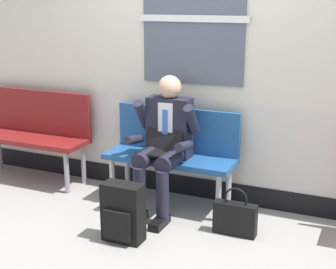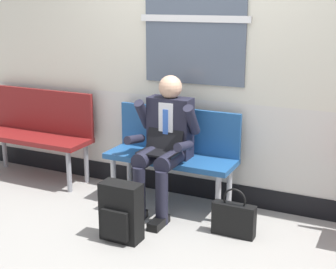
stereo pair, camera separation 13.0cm
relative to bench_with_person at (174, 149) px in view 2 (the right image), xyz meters
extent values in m
plane|color=gray|center=(0.15, -0.39, -0.53)|extent=(18.00, 18.00, 0.00)
cube|color=beige|center=(0.15, 0.28, 1.26)|extent=(6.36, 0.12, 1.63)
cube|color=beige|center=(0.15, 0.28, 0.05)|extent=(6.36, 0.12, 0.78)
cube|color=black|center=(0.15, 0.28, -0.44)|extent=(6.36, 0.14, 0.20)
cube|color=#4C5666|center=(0.10, 0.21, 1.18)|extent=(0.98, 0.02, 1.18)
cube|color=silver|center=(0.10, 0.20, 1.18)|extent=(1.06, 0.03, 0.06)
cube|color=navy|center=(0.00, -0.07, -0.07)|extent=(1.22, 0.42, 0.05)
cube|color=navy|center=(0.00, 0.11, 0.16)|extent=(1.22, 0.04, 0.42)
cylinder|color=#B7B7BC|center=(-0.53, -0.22, -0.32)|extent=(0.05, 0.05, 0.43)
cylinder|color=#B7B7BC|center=(-0.53, 0.08, -0.32)|extent=(0.05, 0.05, 0.43)
cylinder|color=#B7B7BC|center=(0.53, -0.22, -0.32)|extent=(0.05, 0.05, 0.43)
cylinder|color=#B7B7BC|center=(0.53, 0.08, -0.32)|extent=(0.05, 0.05, 0.43)
cube|color=maroon|center=(-1.62, -0.07, -0.07)|extent=(1.30, 0.42, 0.05)
cube|color=maroon|center=(-1.62, 0.11, 0.18)|extent=(1.30, 0.04, 0.47)
cylinder|color=gray|center=(-2.19, 0.08, -0.32)|extent=(0.05, 0.05, 0.43)
cylinder|color=gray|center=(-1.05, -0.22, -0.32)|extent=(0.05, 0.05, 0.43)
cylinder|color=gray|center=(-1.05, 0.08, -0.32)|extent=(0.05, 0.05, 0.43)
cylinder|color=#1E1E2D|center=(-0.11, -0.28, 0.00)|extent=(0.15, 0.40, 0.15)
cylinder|color=#1E1E2D|center=(-0.11, -0.47, -0.29)|extent=(0.11, 0.11, 0.48)
cube|color=black|center=(-0.11, -0.53, -0.50)|extent=(0.10, 0.26, 0.07)
cylinder|color=#1E1E2D|center=(0.11, -0.28, 0.00)|extent=(0.15, 0.40, 0.15)
cylinder|color=#1E1E2D|center=(0.11, -0.47, -0.29)|extent=(0.11, 0.11, 0.48)
cube|color=black|center=(0.11, -0.53, -0.50)|extent=(0.10, 0.26, 0.07)
cube|color=#1E1E2D|center=(0.00, -0.07, 0.23)|extent=(0.40, 0.18, 0.55)
cube|color=silver|center=(0.00, -0.17, 0.28)|extent=(0.14, 0.01, 0.39)
cube|color=blue|center=(0.00, -0.18, 0.25)|extent=(0.05, 0.01, 0.33)
sphere|color=tan|center=(0.00, -0.07, 0.59)|extent=(0.21, 0.21, 0.21)
cylinder|color=#1E1E2D|center=(-0.24, -0.14, 0.34)|extent=(0.09, 0.25, 0.30)
cylinder|color=#1E1E2D|center=(-0.24, -0.31, 0.14)|extent=(0.08, 0.27, 0.12)
cylinder|color=#1E1E2D|center=(0.24, -0.14, 0.34)|extent=(0.09, 0.25, 0.30)
cylinder|color=#1E1E2D|center=(0.24, -0.31, 0.14)|extent=(0.08, 0.27, 0.12)
cube|color=black|center=(0.00, -0.31, 0.05)|extent=(0.35, 0.22, 0.02)
cube|color=black|center=(0.00, -0.18, 0.16)|extent=(0.35, 0.08, 0.21)
cube|color=black|center=(-0.05, -0.87, -0.29)|extent=(0.33, 0.17, 0.48)
cube|color=black|center=(-0.05, -0.97, -0.37)|extent=(0.23, 0.04, 0.24)
cube|color=black|center=(0.74, -0.41, -0.40)|extent=(0.36, 0.10, 0.27)
torus|color=black|center=(0.74, -0.41, -0.22)|extent=(0.19, 0.02, 0.19)
camera|label=1|loc=(1.74, -4.02, 1.36)|focal=52.55mm
camera|label=2|loc=(1.86, -3.97, 1.36)|focal=52.55mm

